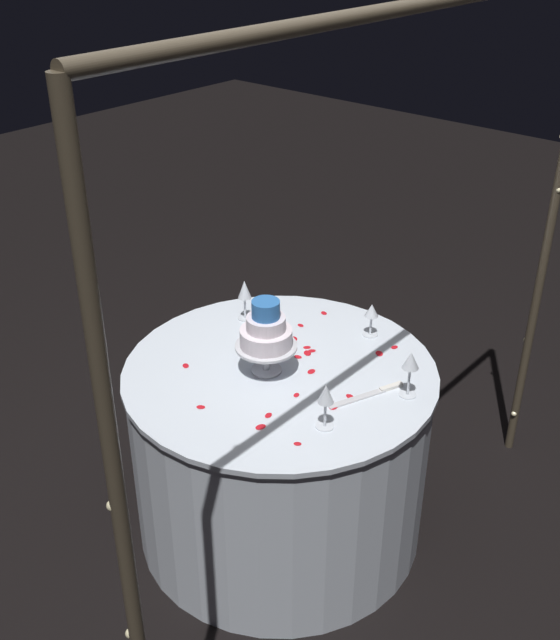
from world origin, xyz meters
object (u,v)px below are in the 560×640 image
decorative_arch (410,252)px  tiered_cake (266,332)px  wine_glass_2 (372,313)px  wine_glass_0 (245,292)px  wine_glass_3 (411,363)px  wine_glass_1 (326,397)px  cake_knife (371,394)px  main_table (280,450)px

decorative_arch → tiered_cake: 0.68m
wine_glass_2 → wine_glass_0: bearing=-64.1°
decorative_arch → tiered_cake: (0.04, -0.51, -0.44)m
wine_glass_0 → tiered_cake: bearing=54.2°
decorative_arch → wine_glass_3: decorative_arch is taller
wine_glass_1 → cake_knife: (-0.24, 0.01, -0.11)m
wine_glass_1 → wine_glass_3: 0.34m
main_table → cake_knife: (-0.08, 0.34, 0.38)m
wine_glass_0 → wine_glass_1: 0.76m
decorative_arch → cake_knife: 0.62m
decorative_arch → wine_glass_3: 0.50m
main_table → wine_glass_3: wine_glass_3 is taller
wine_glass_0 → cake_knife: 0.71m
wine_glass_3 → cake_knife: 0.18m
tiered_cake → cake_knife: (-0.12, 0.37, -0.15)m
main_table → wine_glass_1: 0.61m
decorative_arch → wine_glass_1: size_ratio=13.53×
cake_knife → wine_glass_3: bearing=129.9°
main_table → wine_glass_3: size_ratio=6.65×
decorative_arch → wine_glass_1: decorative_arch is taller
main_table → tiered_cake: tiered_cake is taller
wine_glass_1 → wine_glass_2: (-0.57, -0.22, -0.02)m
wine_glass_1 → decorative_arch: bearing=136.2°
decorative_arch → main_table: 1.09m
decorative_arch → wine_glass_0: size_ratio=12.95×
decorative_arch → main_table: bearing=-89.9°
decorative_arch → tiered_cake: decorative_arch is taller
tiered_cake → wine_glass_0: bearing=-125.8°
decorative_arch → wine_glass_3: bearing=-162.3°
decorative_arch → wine_glass_3: (-0.16, -0.05, -0.47)m
wine_glass_1 → wine_glass_2: 0.61m
wine_glass_0 → wine_glass_1: (0.35, 0.68, -0.00)m
tiered_cake → wine_glass_0: tiered_cake is taller
wine_glass_0 → wine_glass_3: size_ratio=0.99×
decorative_arch → wine_glass_2: 0.75m
main_table → wine_glass_2: 0.63m
wine_glass_3 → decorative_arch: bearing=17.7°
wine_glass_2 → wine_glass_3: wine_glass_3 is taller
main_table → wine_glass_3: 0.68m
tiered_cake → wine_glass_3: size_ratio=1.65×
tiered_cake → cake_knife: tiered_cake is taller
wine_glass_2 → decorative_arch: bearing=42.8°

